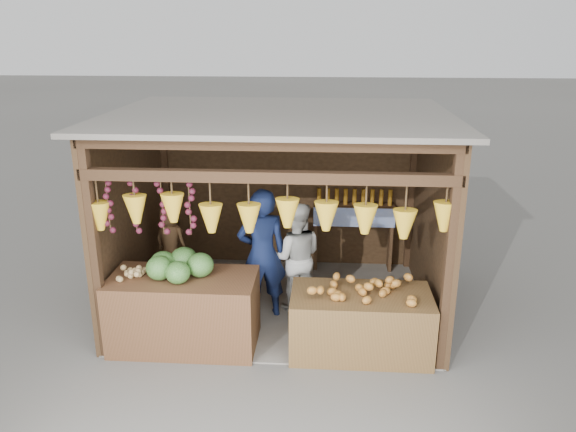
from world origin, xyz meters
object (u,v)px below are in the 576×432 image
(counter_left, at_px, (184,311))
(counter_right, at_px, (360,323))
(man_standing, at_px, (262,254))
(woman_standing, at_px, (296,257))
(vendor_seated, at_px, (171,241))

(counter_left, xyz_separation_m, counter_right, (2.10, -0.00, -0.07))
(man_standing, height_order, woman_standing, man_standing)
(woman_standing, bearing_deg, man_standing, 26.34)
(man_standing, xyz_separation_m, woman_standing, (0.42, 0.24, -0.13))
(counter_left, relative_size, man_standing, 0.98)
(counter_right, bearing_deg, counter_left, 179.87)
(counter_left, relative_size, counter_right, 1.06)
(counter_left, height_order, man_standing, man_standing)
(counter_left, xyz_separation_m, woman_standing, (1.28, 1.03, 0.31))
(man_standing, distance_m, vendor_seated, 1.43)
(vendor_seated, bearing_deg, woman_standing, -167.02)
(counter_left, xyz_separation_m, man_standing, (0.85, 0.79, 0.44))
(counter_right, xyz_separation_m, vendor_seated, (-2.59, 1.29, 0.47))
(counter_left, relative_size, woman_standing, 1.14)
(man_standing, xyz_separation_m, vendor_seated, (-1.34, 0.50, -0.04))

